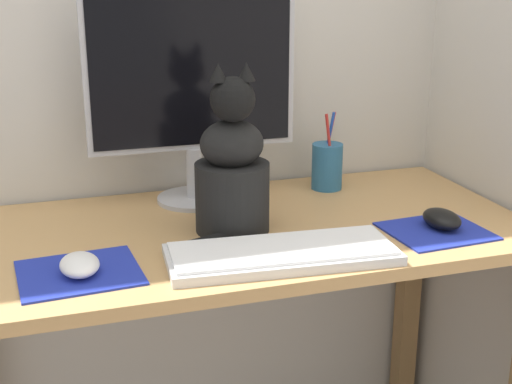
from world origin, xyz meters
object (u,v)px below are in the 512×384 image
object	(u,v)px
computer_mouse_right	(442,219)
computer_mouse_left	(80,265)
monitor	(192,83)
cat	(232,171)
keyboard	(282,253)
pen_cup	(327,166)

from	to	relation	value
computer_mouse_right	computer_mouse_left	bearing A→B (deg)	-179.22
monitor	computer_mouse_left	world-z (taller)	monitor
computer_mouse_left	cat	bearing A→B (deg)	22.87
keyboard	cat	world-z (taller)	cat
computer_mouse_right	pen_cup	bearing A→B (deg)	109.19
monitor	computer_mouse_right	distance (m)	0.59
keyboard	cat	distance (m)	0.21
cat	monitor	bearing A→B (deg)	100.88
monitor	keyboard	world-z (taller)	monitor
monitor	pen_cup	xyz separation A→B (m)	(0.32, -0.00, -0.21)
monitor	cat	size ratio (longest dim) A/B	1.41
computer_mouse_left	computer_mouse_right	bearing A→B (deg)	0.78
monitor	pen_cup	size ratio (longest dim) A/B	2.57
computer_mouse_left	pen_cup	size ratio (longest dim) A/B	0.52
computer_mouse_right	cat	size ratio (longest dim) A/B	0.29
keyboard	computer_mouse_left	xyz separation A→B (m)	(-0.35, 0.04, 0.01)
monitor	cat	world-z (taller)	monitor
pen_cup	monitor	bearing A→B (deg)	179.56
monitor	pen_cup	distance (m)	0.38
computer_mouse_right	pen_cup	size ratio (longest dim) A/B	0.53
keyboard	cat	bearing A→B (deg)	109.19
computer_mouse_right	pen_cup	world-z (taller)	pen_cup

